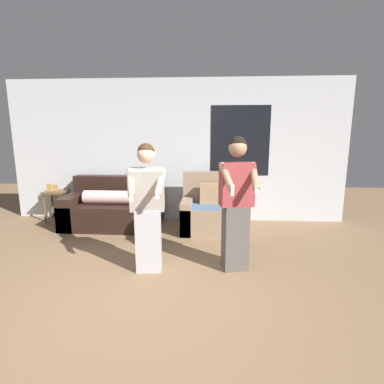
{
  "coord_description": "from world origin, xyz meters",
  "views": [
    {
      "loc": [
        0.7,
        -2.6,
        1.7
      ],
      "look_at": [
        0.47,
        0.94,
        1.0
      ],
      "focal_mm": 28.0,
      "sensor_mm": 36.0,
      "label": 1
    }
  ],
  "objects_px": {
    "armchair": "(210,211)",
    "side_table": "(55,196)",
    "person_right": "(236,204)",
    "couch": "(114,209)",
    "person_left": "(148,209)"
  },
  "relations": [
    {
      "from": "armchair",
      "to": "side_table",
      "type": "bearing_deg",
      "value": 171.99
    },
    {
      "from": "side_table",
      "to": "person_right",
      "type": "relative_size",
      "value": 0.44
    },
    {
      "from": "couch",
      "to": "person_right",
      "type": "xyz_separation_m",
      "value": [
        2.1,
        -1.68,
        0.54
      ]
    },
    {
      "from": "side_table",
      "to": "person_left",
      "type": "height_order",
      "value": "person_left"
    },
    {
      "from": "person_right",
      "to": "armchair",
      "type": "bearing_deg",
      "value": 101.89
    },
    {
      "from": "couch",
      "to": "armchair",
      "type": "relative_size",
      "value": 1.7
    },
    {
      "from": "person_right",
      "to": "side_table",
      "type": "bearing_deg",
      "value": 149.79
    },
    {
      "from": "side_table",
      "to": "person_left",
      "type": "relative_size",
      "value": 0.46
    },
    {
      "from": "person_left",
      "to": "person_right",
      "type": "xyz_separation_m",
      "value": [
        1.08,
        0.11,
        0.05
      ]
    },
    {
      "from": "armchair",
      "to": "person_left",
      "type": "bearing_deg",
      "value": -114.64
    },
    {
      "from": "person_left",
      "to": "person_right",
      "type": "distance_m",
      "value": 1.08
    },
    {
      "from": "couch",
      "to": "person_right",
      "type": "height_order",
      "value": "person_right"
    },
    {
      "from": "side_table",
      "to": "armchair",
      "type": "bearing_deg",
      "value": -8.01
    },
    {
      "from": "side_table",
      "to": "person_right",
      "type": "bearing_deg",
      "value": -30.21
    },
    {
      "from": "couch",
      "to": "armchair",
      "type": "xyz_separation_m",
      "value": [
        1.78,
        -0.15,
        0.03
      ]
    }
  ]
}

